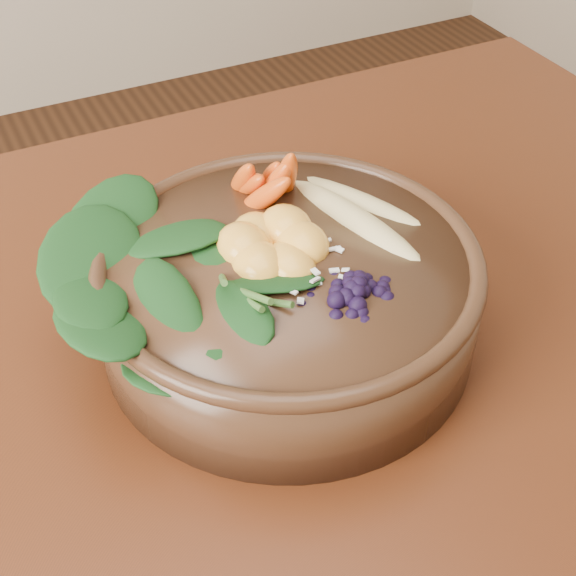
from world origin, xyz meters
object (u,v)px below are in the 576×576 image
at_px(carrot_cluster, 264,146).
at_px(blueberry_pile, 354,272).
at_px(kale_heap, 186,226).
at_px(mandarin_cluster, 273,229).
at_px(stoneware_bowl, 288,298).
at_px(banana_halves, 359,194).

bearing_deg(carrot_cluster, blueberry_pile, -109.55).
relative_size(kale_heap, blueberry_pile, 1.42).
bearing_deg(blueberry_pile, mandarin_cluster, 109.92).
bearing_deg(stoneware_bowl, carrot_cluster, 75.49).
bearing_deg(blueberry_pile, carrot_cluster, 89.63).
bearing_deg(blueberry_pile, stoneware_bowl, 112.05).
distance_m(kale_heap, blueberry_pile, 0.13).
distance_m(kale_heap, mandarin_cluster, 0.07).
distance_m(carrot_cluster, blueberry_pile, 0.15).
distance_m(carrot_cluster, banana_halves, 0.09).
bearing_deg(banana_halves, blueberry_pile, -141.51).
height_order(kale_heap, blueberry_pile, kale_heap).
bearing_deg(kale_heap, banana_halves, -4.36).
bearing_deg(stoneware_bowl, blueberry_pile, -67.95).
xyz_separation_m(kale_heap, carrot_cluster, (0.09, 0.05, 0.02)).
distance_m(stoneware_bowl, kale_heap, 0.10).
xyz_separation_m(carrot_cluster, banana_halves, (0.06, -0.06, -0.03)).
distance_m(stoneware_bowl, banana_halves, 0.10).
distance_m(kale_heap, carrot_cluster, 0.10).
xyz_separation_m(stoneware_bowl, mandarin_cluster, (-0.00, 0.02, 0.06)).
relative_size(stoneware_bowl, mandarin_cluster, 3.15).
height_order(banana_halves, mandarin_cluster, mandarin_cluster).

